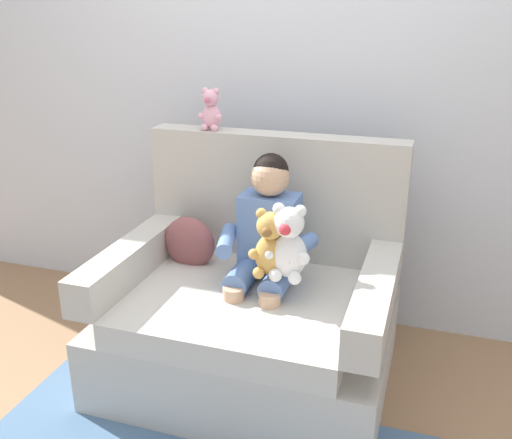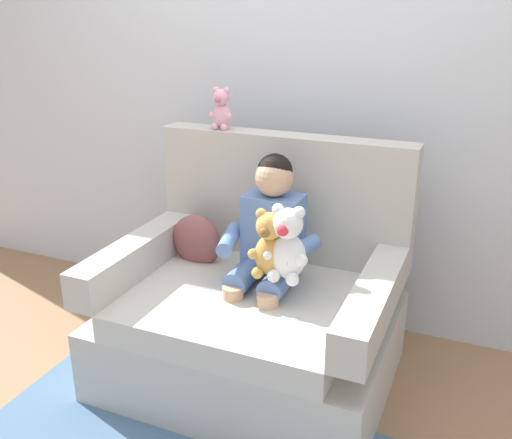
% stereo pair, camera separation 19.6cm
% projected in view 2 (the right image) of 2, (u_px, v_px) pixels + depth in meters
% --- Properties ---
extents(ground_plane, '(8.00, 8.00, 0.00)m').
position_uv_depth(ground_plane, '(251.00, 376.00, 2.70)').
color(ground_plane, '#936D4C').
extents(back_wall, '(6.00, 0.10, 2.60)m').
position_uv_depth(back_wall, '(309.00, 77.00, 2.89)').
color(back_wall, silver).
rests_on(back_wall, ground).
extents(armchair, '(1.25, 0.96, 1.08)m').
position_uv_depth(armchair, '(255.00, 310.00, 2.63)').
color(armchair, '#BCB7AD').
rests_on(armchair, ground).
extents(seated_child, '(0.45, 0.39, 0.82)m').
position_uv_depth(seated_child, '(268.00, 239.00, 2.51)').
color(seated_child, '#597AB7').
rests_on(seated_child, armchair).
extents(plush_honey, '(0.18, 0.14, 0.29)m').
position_uv_depth(plush_honey, '(270.00, 246.00, 2.36)').
color(plush_honey, gold).
rests_on(plush_honey, armchair).
extents(plush_white, '(0.19, 0.16, 0.33)m').
position_uv_depth(plush_white, '(288.00, 245.00, 2.33)').
color(plush_white, white).
rests_on(plush_white, armchair).
extents(plush_pink_on_backrest, '(0.12, 0.10, 0.20)m').
position_uv_depth(plush_pink_on_backrest, '(222.00, 110.00, 2.76)').
color(plush_pink_on_backrest, '#EAA8BC').
rests_on(plush_pink_on_backrest, armchair).
extents(throw_pillow, '(0.26, 0.13, 0.26)m').
position_uv_depth(throw_pillow, '(197.00, 240.00, 2.79)').
color(throw_pillow, '#8C4C4C').
rests_on(throw_pillow, armchair).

